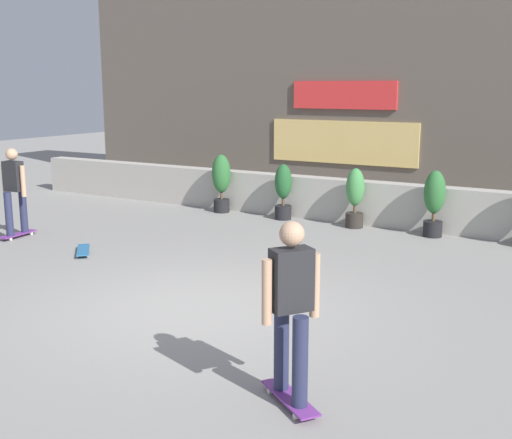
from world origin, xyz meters
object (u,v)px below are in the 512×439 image
object	(u,v)px
potted_plant_0	(221,180)
skater_by_wall_left	(291,305)
potted_plant_2	(355,196)
skater_foreground	(14,189)
potted_plant_1	(283,190)
skateboard_aside	(83,250)
potted_plant_3	(434,200)

from	to	relation	value
potted_plant_0	skater_by_wall_left	xyz separation A→B (m)	(5.48, -7.25, 0.21)
potted_plant_2	skater_foreground	distance (m)	6.60
potted_plant_1	skater_foreground	distance (m)	5.40
potted_plant_1	skateboard_aside	xyz separation A→B (m)	(-1.61, -4.30, -0.57)
skater_by_wall_left	skateboard_aside	world-z (taller)	skater_by_wall_left
potted_plant_2	skater_by_wall_left	bearing A→B (deg)	-72.71
potted_plant_2	potted_plant_3	distance (m)	1.60
skater_by_wall_left	skater_foreground	bearing A→B (deg)	156.75
potted_plant_2	skater_by_wall_left	size ratio (longest dim) A/B	0.71
potted_plant_0	potted_plant_2	world-z (taller)	potted_plant_0
potted_plant_2	skateboard_aside	world-z (taller)	potted_plant_2
potted_plant_2	potted_plant_3	world-z (taller)	potted_plant_3
skater_by_wall_left	potted_plant_0	bearing A→B (deg)	127.07
potted_plant_3	skateboard_aside	bearing A→B (deg)	-138.44
potted_plant_1	potted_plant_3	distance (m)	3.23
potted_plant_0	potted_plant_2	bearing A→B (deg)	0.00
potted_plant_0	skater_by_wall_left	world-z (taller)	skater_by_wall_left
skateboard_aside	potted_plant_2	bearing A→B (deg)	52.88
potted_plant_0	potted_plant_1	xyz separation A→B (m)	(1.58, 0.00, -0.10)
potted_plant_0	potted_plant_3	bearing A→B (deg)	0.00
potted_plant_1	potted_plant_2	distance (m)	1.64
potted_plant_0	skateboard_aside	xyz separation A→B (m)	(-0.03, -4.30, -0.67)
potted_plant_2	potted_plant_0	bearing A→B (deg)	180.00
potted_plant_2	skateboard_aside	xyz separation A→B (m)	(-3.25, -4.30, -0.58)
skater_by_wall_left	potted_plant_2	bearing A→B (deg)	107.29
potted_plant_1	potted_plant_0	bearing A→B (deg)	180.00
potted_plant_0	skater_foreground	world-z (taller)	skater_foreground
potted_plant_2	potted_plant_3	xyz separation A→B (m)	(1.60, 0.00, 0.05)
potted_plant_2	skater_foreground	size ratio (longest dim) A/B	0.71
potted_plant_1	potted_plant_3	world-z (taller)	potted_plant_3
skater_foreground	potted_plant_0	bearing A→B (deg)	63.89
potted_plant_2	skater_by_wall_left	distance (m)	7.60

